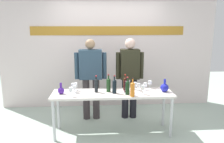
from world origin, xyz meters
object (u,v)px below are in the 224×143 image
wine_bottle_2 (127,87)px  wine_glass_right_2 (143,88)px  wine_glass_left_3 (76,85)px  display_table (113,96)px  wine_glass_right_1 (135,85)px  decanter_blue_right (165,87)px  wine_glass_left_1 (75,87)px  wine_glass_left_0 (71,90)px  wine_glass_right_4 (145,85)px  presenter_right (130,74)px  wine_bottle_6 (96,85)px  wine_bottle_0 (108,84)px  wine_glass_right_3 (139,85)px  wine_bottle_3 (125,83)px  wine_glass_left_2 (73,86)px  presenter_left (91,74)px  decanter_blue_left (61,90)px  wine_bottle_5 (126,86)px  wine_bottle_1 (114,86)px  wine_bottle_4 (132,89)px  wine_glass_right_0 (150,83)px

wine_bottle_2 → wine_glass_right_2: bearing=-1.0°
wine_glass_right_2 → wine_glass_left_3: bearing=164.9°
display_table → wine_glass_right_1: size_ratio=15.07×
display_table → wine_glass_left_3: 0.71m
decanter_blue_right → wine_glass_left_1: bearing=178.3°
wine_glass_left_0 → wine_glass_right_4: (1.31, 0.26, -0.02)m
presenter_right → wine_bottle_6: 0.92m
wine_bottle_0 → wine_glass_right_3: size_ratio=2.17×
wine_glass_left_0 → wine_glass_right_1: size_ratio=1.11×
wine_bottle_3 → wine_glass_left_2: bearing=-179.0°
presenter_left → presenter_right: (0.80, 0.00, -0.01)m
wine_bottle_0 → wine_glass_left_0: size_ratio=2.03×
wine_glass_right_2 → presenter_left: bearing=139.1°
decanter_blue_left → wine_bottle_5: size_ratio=0.71×
wine_glass_right_1 → wine_bottle_2: bearing=-123.9°
display_table → wine_glass_left_2: (-0.70, 0.11, 0.18)m
wine_bottle_2 → wine_glass_right_4: 0.42m
decanter_blue_right → presenter_right: (-0.53, 0.67, 0.11)m
wine_bottle_6 → wine_glass_right_2: (0.80, -0.18, -0.02)m
wine_bottle_2 → wine_glass_right_2: size_ratio=1.92×
wine_glass_right_4 → wine_bottle_6: bearing=-177.0°
wine_glass_left_3 → wine_glass_right_3: 1.14m
presenter_right → wine_glass_left_2: presenter_right is taller
wine_bottle_0 → wine_bottle_6: wine_bottle_0 is taller
presenter_right → wine_glass_left_2: 1.23m
wine_bottle_1 → display_table: bearing=129.3°
wine_glass_right_4 → wine_glass_left_1: bearing=-177.0°
wine_glass_left_3 → wine_glass_right_1: size_ratio=1.00×
wine_glass_right_1 → wine_glass_right_4: size_ratio=1.00×
decanter_blue_left → presenter_right: (1.29, 0.67, 0.12)m
decanter_blue_right → wine_glass_right_4: size_ratio=1.65×
wine_glass_right_1 → wine_glass_right_3: (0.04, -0.10, 0.01)m
decanter_blue_right → wine_glass_left_0: 1.65m
wine_bottle_2 → wine_glass_right_4: wine_bottle_2 is taller
wine_bottle_2 → wine_glass_left_2: (-0.95, 0.23, -0.03)m
wine_bottle_1 → wine_bottle_6: size_ratio=1.06×
decanter_blue_right → presenter_right: size_ratio=0.14×
presenter_right → wine_glass_left_0: 1.38m
wine_bottle_6 → wine_glass_left_1: bearing=-177.0°
wine_bottle_2 → wine_glass_left_2: 0.98m
display_table → wine_bottle_4: bearing=-36.1°
wine_glass_left_1 → wine_glass_right_4: 1.27m
display_table → wine_bottle_6: wine_bottle_6 is taller
decanter_blue_right → wine_bottle_3: (-0.69, 0.14, 0.05)m
wine_bottle_1 → wine_bottle_4: size_ratio=1.00×
wine_bottle_3 → wine_glass_right_0: wine_bottle_3 is taller
wine_bottle_1 → wine_bottle_3: 0.27m
display_table → wine_bottle_1: size_ratio=6.61×
wine_glass_left_2 → wine_glass_right_3: 1.17m
presenter_right → wine_glass_right_0: (0.32, -0.43, -0.08)m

